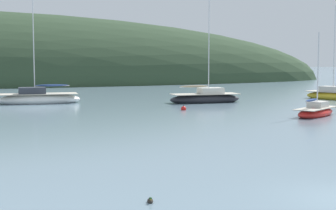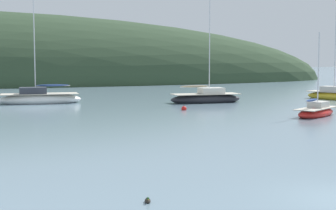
{
  "view_description": "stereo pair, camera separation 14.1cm",
  "coord_description": "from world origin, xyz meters",
  "px_view_note": "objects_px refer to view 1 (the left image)",
  "views": [
    {
      "loc": [
        -10.12,
        -13.61,
        4.39
      ],
      "look_at": [
        0.0,
        20.0,
        1.2
      ],
      "focal_mm": 55.9,
      "sensor_mm": 36.0,
      "label": 1
    },
    {
      "loc": [
        -9.99,
        -13.66,
        4.39
      ],
      "look_at": [
        0.0,
        20.0,
        1.2
      ],
      "focal_mm": 55.9,
      "sensor_mm": 36.0,
      "label": 2
    }
  ],
  "objects_px": {
    "sailboat_cream_ketch": "(206,98)",
    "sailboat_yellow_far": "(335,95)",
    "duck_straggler": "(150,201)",
    "mooring_buoy_outer": "(184,109)",
    "sailboat_red_portside": "(316,112)",
    "sailboat_orange_cutter": "(39,99)"
  },
  "relations": [
    {
      "from": "sailboat_cream_ketch",
      "to": "sailboat_yellow_far",
      "type": "height_order",
      "value": "sailboat_cream_ketch"
    },
    {
      "from": "sailboat_yellow_far",
      "to": "duck_straggler",
      "type": "xyz_separation_m",
      "value": [
        -28.75,
        -32.41,
        -0.36
      ]
    },
    {
      "from": "sailboat_yellow_far",
      "to": "duck_straggler",
      "type": "height_order",
      "value": "sailboat_yellow_far"
    },
    {
      "from": "sailboat_yellow_far",
      "to": "mooring_buoy_outer",
      "type": "height_order",
      "value": "sailboat_yellow_far"
    },
    {
      "from": "sailboat_cream_ketch",
      "to": "sailboat_yellow_far",
      "type": "bearing_deg",
      "value": -1.48
    },
    {
      "from": "sailboat_cream_ketch",
      "to": "duck_straggler",
      "type": "distance_m",
      "value": 35.76
    },
    {
      "from": "sailboat_yellow_far",
      "to": "mooring_buoy_outer",
      "type": "relative_size",
      "value": 18.63
    },
    {
      "from": "sailboat_red_portside",
      "to": "sailboat_orange_cutter",
      "type": "distance_m",
      "value": 26.0
    },
    {
      "from": "duck_straggler",
      "to": "mooring_buoy_outer",
      "type": "bearing_deg",
      "value": 69.46
    },
    {
      "from": "sailboat_red_portside",
      "to": "mooring_buoy_outer",
      "type": "distance_m",
      "value": 10.77
    },
    {
      "from": "sailboat_yellow_far",
      "to": "duck_straggler",
      "type": "distance_m",
      "value": 43.32
    },
    {
      "from": "sailboat_orange_cutter",
      "to": "duck_straggler",
      "type": "height_order",
      "value": "sailboat_orange_cutter"
    },
    {
      "from": "sailboat_cream_ketch",
      "to": "mooring_buoy_outer",
      "type": "height_order",
      "value": "sailboat_cream_ketch"
    },
    {
      "from": "sailboat_orange_cutter",
      "to": "sailboat_yellow_far",
      "type": "relative_size",
      "value": 1.04
    },
    {
      "from": "sailboat_yellow_far",
      "to": "duck_straggler",
      "type": "bearing_deg",
      "value": -131.58
    },
    {
      "from": "duck_straggler",
      "to": "sailboat_orange_cutter",
      "type": "bearing_deg",
      "value": 92.3
    },
    {
      "from": "mooring_buoy_outer",
      "to": "duck_straggler",
      "type": "height_order",
      "value": "mooring_buoy_outer"
    },
    {
      "from": "sailboat_orange_cutter",
      "to": "sailboat_yellow_far",
      "type": "distance_m",
      "value": 30.48
    },
    {
      "from": "sailboat_red_portside",
      "to": "sailboat_yellow_far",
      "type": "bearing_deg",
      "value": 50.79
    },
    {
      "from": "sailboat_red_portside",
      "to": "sailboat_cream_ketch",
      "type": "height_order",
      "value": "sailboat_cream_ketch"
    },
    {
      "from": "sailboat_cream_ketch",
      "to": "duck_straggler",
      "type": "height_order",
      "value": "sailboat_cream_ketch"
    },
    {
      "from": "sailboat_cream_ketch",
      "to": "sailboat_orange_cutter",
      "type": "relative_size",
      "value": 0.98
    }
  ]
}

